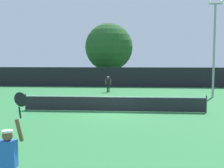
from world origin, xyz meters
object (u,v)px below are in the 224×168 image
tennis_ball (98,115)px  light_pole (214,43)px  player_receiving (108,83)px  parked_car_mid (170,77)px  large_tree (109,47)px  parked_car_near (139,77)px  player_serving (9,155)px

tennis_ball → light_pole: (8.90, 8.63, 4.64)m
player_receiving → parked_car_mid: size_ratio=0.36×
light_pole → large_tree: (-10.35, 14.62, 0.32)m
parked_car_near → tennis_ball: bearing=-101.4°
light_pole → large_tree: 17.92m
player_serving → tennis_ball: 10.21m
tennis_ball → parked_car_mid: size_ratio=0.02×
player_receiving → parked_car_near: parked_car_near is taller
player_receiving → tennis_ball: player_receiving is taller
tennis_ball → light_pole: size_ratio=0.01×
light_pole → parked_car_near: light_pole is taller
player_serving → parked_car_near: size_ratio=0.58×
large_tree → parked_car_near: (4.23, 1.10, -4.22)m
large_tree → player_serving: bearing=-88.8°
player_serving → player_receiving: bearing=89.4°
tennis_ball → large_tree: (-1.45, 23.26, 4.96)m
player_serving → parked_car_mid: (7.99, 34.54, -0.34)m
tennis_ball → player_serving: bearing=-94.1°
player_receiving → parked_car_mid: bearing=-121.4°
player_serving → light_pole: bearing=62.8°
parked_car_near → large_tree: bearing=-170.3°
light_pole → large_tree: size_ratio=0.99×
player_serving → parked_car_near: 34.66m
parked_car_near → player_receiving: bearing=-109.4°
player_receiving → light_pole: (9.39, -3.09, 3.72)m
tennis_ball → large_tree: bearing=93.6°
tennis_ball → parked_car_mid: (7.26, 24.41, 0.74)m
large_tree → parked_car_mid: size_ratio=1.92×
parked_car_near → parked_car_mid: (4.48, 0.06, 0.00)m
player_serving → parked_car_mid: 35.45m
player_receiving → parked_car_mid: (7.75, 12.69, -0.18)m
parked_car_near → light_pole: bearing=-73.6°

